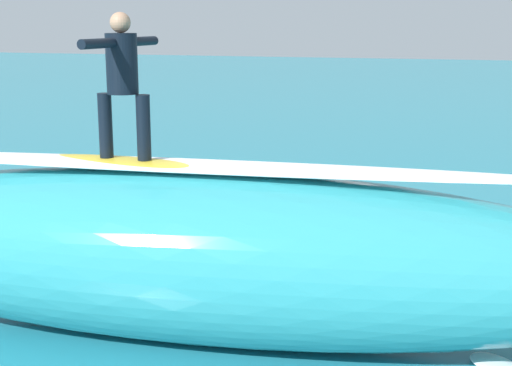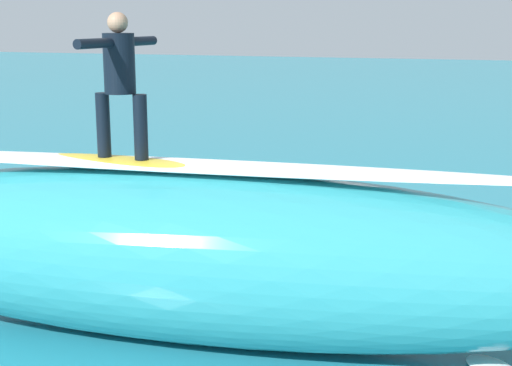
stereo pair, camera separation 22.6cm
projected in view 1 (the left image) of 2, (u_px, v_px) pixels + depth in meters
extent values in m
plane|color=teal|center=(284.00, 276.00, 10.31)|extent=(120.00, 120.00, 0.00)
ellipsoid|color=teal|center=(195.00, 255.00, 8.15)|extent=(9.99, 3.07, 1.93)
ellipsoid|color=white|center=(194.00, 166.00, 7.93)|extent=(8.39, 1.57, 0.08)
ellipsoid|color=yellow|center=(126.00, 163.00, 8.09)|extent=(2.30, 0.66, 0.09)
cylinder|color=black|center=(106.00, 126.00, 8.09)|extent=(0.15, 0.15, 0.71)
cylinder|color=black|center=(144.00, 128.00, 7.92)|extent=(0.15, 0.15, 0.71)
cylinder|color=black|center=(122.00, 64.00, 7.86)|extent=(0.35, 0.35, 0.64)
sphere|color=tan|center=(120.00, 22.00, 7.76)|extent=(0.22, 0.22, 0.22)
cylinder|color=black|center=(97.00, 44.00, 7.39)|extent=(0.13, 0.58, 0.10)
cylinder|color=black|center=(142.00, 41.00, 8.23)|extent=(0.13, 0.58, 0.10)
ellipsoid|color=#EAE5C6|center=(349.00, 251.00, 11.32)|extent=(1.47, 2.12, 0.07)
cylinder|color=black|center=(349.00, 239.00, 11.28)|extent=(0.66, 0.88, 0.30)
sphere|color=tan|center=(340.00, 226.00, 11.76)|extent=(0.21, 0.21, 0.21)
cylinder|color=black|center=(371.00, 260.00, 10.57)|extent=(0.45, 0.68, 0.13)
cylinder|color=black|center=(360.00, 260.00, 10.54)|extent=(0.45, 0.68, 0.13)
ellipsoid|color=white|center=(14.00, 271.00, 10.25)|extent=(0.62, 0.78, 0.17)
ellipsoid|color=white|center=(295.00, 276.00, 10.12)|extent=(0.77, 0.81, 0.13)
ellipsoid|color=white|center=(496.00, 365.00, 7.56)|extent=(0.72, 0.71, 0.08)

